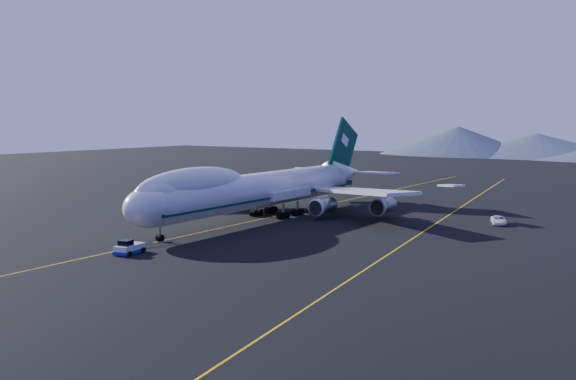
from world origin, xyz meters
The scene contains 6 objects.
ground centered at (0.00, 0.00, 0.00)m, with size 500.00×500.00×0.00m, color black.
taxiway_line_main centered at (0.00, 0.00, 0.01)m, with size 0.25×220.00×0.01m, color gold.
taxiway_line_side centered at (30.00, 10.00, 0.01)m, with size 0.25×200.00×0.01m, color gold.
boeing_747 centered at (0.00, 0.03, 5.81)m, with size 59.62×72.43×19.37m.
pushback_tug centered at (3.00, -35.46, 0.63)m, with size 3.27×4.95×2.01m.
service_van centered at (39.26, 18.94, 0.75)m, with size 2.48×5.37×1.49m, color white.
Camera 1 is at (70.63, -97.06, 18.83)m, focal length 40.00 mm.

